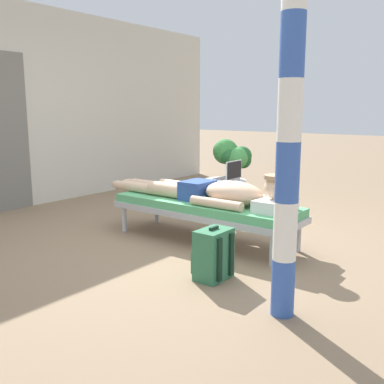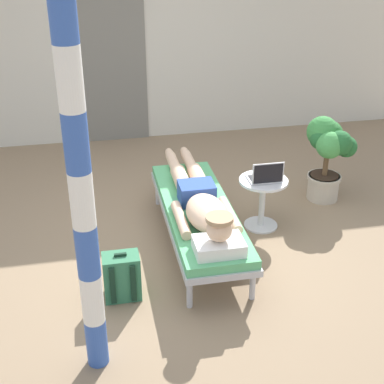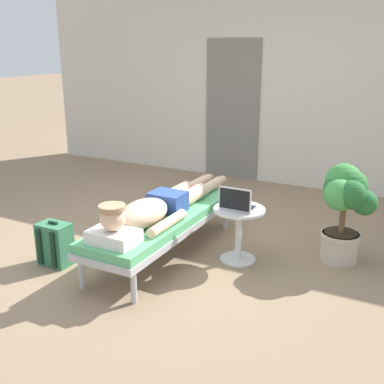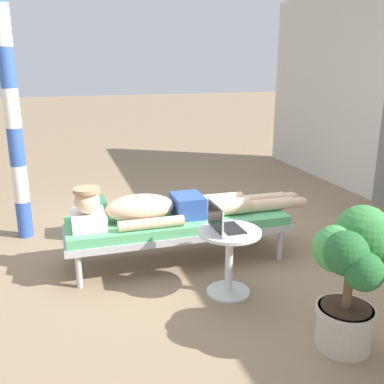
# 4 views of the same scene
# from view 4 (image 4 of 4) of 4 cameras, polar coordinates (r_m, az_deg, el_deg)

# --- Properties ---
(ground_plane) EXTENTS (40.00, 40.00, 0.00)m
(ground_plane) POSITION_cam_4_polar(r_m,az_deg,el_deg) (4.31, -2.29, -7.44)
(ground_plane) COLOR #8C7256
(lounge_chair) EXTENTS (0.63, 1.98, 0.42)m
(lounge_chair) POSITION_cam_4_polar(r_m,az_deg,el_deg) (3.98, -1.87, -4.17)
(lounge_chair) COLOR #B7B7BC
(lounge_chair) RESTS_ON ground
(person_reclining) EXTENTS (0.53, 2.17, 0.33)m
(person_reclining) POSITION_cam_4_polar(r_m,az_deg,el_deg) (3.90, -3.35, -1.94)
(person_reclining) COLOR white
(person_reclining) RESTS_ON lounge_chair
(side_table) EXTENTS (0.48, 0.48, 0.52)m
(side_table) POSITION_cam_4_polar(r_m,az_deg,el_deg) (3.43, 4.82, -7.55)
(side_table) COLOR silver
(side_table) RESTS_ON ground
(laptop) EXTENTS (0.31, 0.24, 0.23)m
(laptop) POSITION_cam_4_polar(r_m,az_deg,el_deg) (3.33, 4.09, -4.11)
(laptop) COLOR silver
(laptop) RESTS_ON side_table
(backpack) EXTENTS (0.30, 0.26, 0.42)m
(backpack) POSITION_cam_4_polar(r_m,az_deg,el_deg) (4.66, -12.10, -3.37)
(backpack) COLOR #33724C
(backpack) RESTS_ON ground
(potted_plant) EXTENTS (0.51, 0.50, 0.92)m
(potted_plant) POSITION_cam_4_polar(r_m,az_deg,el_deg) (2.87, 20.00, -8.55)
(potted_plant) COLOR #BFB29E
(potted_plant) RESTS_ON ground
(porch_post) EXTENTS (0.15, 0.15, 2.63)m
(porch_post) POSITION_cam_4_polar(r_m,az_deg,el_deg) (4.65, -22.16, 9.94)
(porch_post) COLOR #3359B2
(porch_post) RESTS_ON ground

